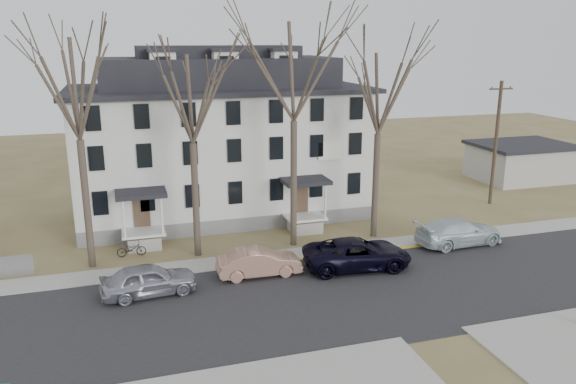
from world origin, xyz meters
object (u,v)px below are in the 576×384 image
object	(u,v)px
utility_pole_far	(496,142)
car_navy	(357,254)
tree_mid_right	(380,88)
car_white	(459,232)
car_silver	(149,280)
tree_far_left	(74,82)
boarding_house	(220,141)
car_tan	(259,263)
tree_mid_left	(191,93)
tree_center	(294,64)
bicycle_left	(131,250)

from	to	relation	value
utility_pole_far	car_navy	bearing A→B (deg)	-149.82
tree_mid_right	car_white	size ratio (longest dim) A/B	2.25
utility_pole_far	car_silver	distance (m)	28.39
tree_far_left	utility_pole_far	xyz separation A→B (m)	(29.50, 4.20, -5.44)
car_navy	tree_far_left	bearing A→B (deg)	78.11
boarding_house	car_tan	world-z (taller)	boarding_house
tree_mid_left	tree_center	bearing A→B (deg)	0.00
car_silver	car_tan	bearing A→B (deg)	-88.45
tree_far_left	car_white	xyz separation A→B (m)	(21.89, -3.03, -9.52)
tree_mid_right	tree_far_left	bearing A→B (deg)	180.00
tree_center	car_navy	size ratio (longest dim) A/B	2.43
car_tan	car_white	distance (m)	13.17
tree_mid_right	bicycle_left	xyz separation A→B (m)	(-15.31, 0.82, -9.16)
tree_center	car_white	world-z (taller)	tree_center
car_navy	boarding_house	bearing A→B (deg)	28.57
car_navy	tree_center	bearing A→B (deg)	32.35
car_navy	car_tan	bearing A→B (deg)	89.91
tree_far_left	tree_mid_left	bearing A→B (deg)	0.00
car_white	boarding_house	bearing A→B (deg)	46.00
tree_mid_left	car_white	size ratio (longest dim) A/B	2.25
tree_mid_left	tree_mid_right	world-z (taller)	same
boarding_house	utility_pole_far	distance (m)	20.88
car_silver	boarding_house	bearing A→B (deg)	-30.91
utility_pole_far	car_white	bearing A→B (deg)	-136.43
tree_far_left	tree_mid_right	xyz separation A→B (m)	(17.50, 0.00, -0.74)
tree_far_left	car_tan	xyz separation A→B (m)	(8.77, -4.05, -9.59)
tree_center	bicycle_left	world-z (taller)	tree_center
car_navy	car_white	world-z (taller)	car_navy
tree_mid_right	car_white	distance (m)	10.28
car_white	tree_far_left	bearing A→B (deg)	79.05
car_white	car_tan	bearing A→B (deg)	91.35
tree_mid_right	utility_pole_far	size ratio (longest dim) A/B	1.34
utility_pole_far	car_white	world-z (taller)	utility_pole_far
boarding_house	car_navy	size ratio (longest dim) A/B	3.44
boarding_house	car_tan	bearing A→B (deg)	-91.10
car_tan	bicycle_left	distance (m)	8.19
tree_center	car_tan	distance (m)	11.56
tree_far_left	tree_mid_right	size ratio (longest dim) A/B	1.08
tree_mid_left	tree_far_left	bearing A→B (deg)	180.00
bicycle_left	tree_far_left	bearing A→B (deg)	111.75
car_silver	car_navy	xyz separation A→B (m)	(11.41, 0.14, 0.03)
tree_center	tree_far_left	bearing A→B (deg)	180.00
boarding_house	car_navy	world-z (taller)	boarding_house
tree_mid_left	car_navy	world-z (taller)	tree_mid_left
boarding_house	tree_mid_left	bearing A→B (deg)	-110.20
boarding_house	car_silver	bearing A→B (deg)	-115.31
car_tan	bicycle_left	size ratio (longest dim) A/B	2.71
tree_far_left	car_navy	world-z (taller)	tree_far_left
car_tan	bicycle_left	bearing A→B (deg)	54.59
tree_far_left	bicycle_left	bearing A→B (deg)	20.59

